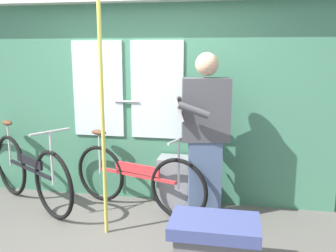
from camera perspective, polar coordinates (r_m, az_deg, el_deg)
name	(u,v)px	position (r m, az deg, el deg)	size (l,w,h in m)	color
ground_plane	(114,250)	(3.56, -8.29, -18.38)	(5.28, 4.04, 0.04)	#56544F
train_door_wall	(144,99)	(4.28, -3.63, 4.16)	(4.28, 0.28, 2.29)	#427F60
bicycle_near_door	(136,178)	(4.16, -4.88, -8.02)	(1.63, 0.66, 0.88)	black
bicycle_leaning_behind	(30,172)	(4.51, -20.43, -6.67)	(1.48, 0.97, 0.95)	black
passenger_reading_newspaper	(205,134)	(3.77, 5.63, -1.24)	(0.61, 0.55, 1.73)	slate
trash_bin_by_wall	(176,182)	(4.22, 1.24, -8.65)	(0.39, 0.28, 0.58)	gray
handrail_pole	(103,119)	(3.46, -10.01, 1.05)	(0.04, 0.04, 2.25)	#C6C14C
bench_seat_corner	(214,244)	(3.11, 7.09, -17.60)	(0.70, 0.44, 0.45)	#3D477F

